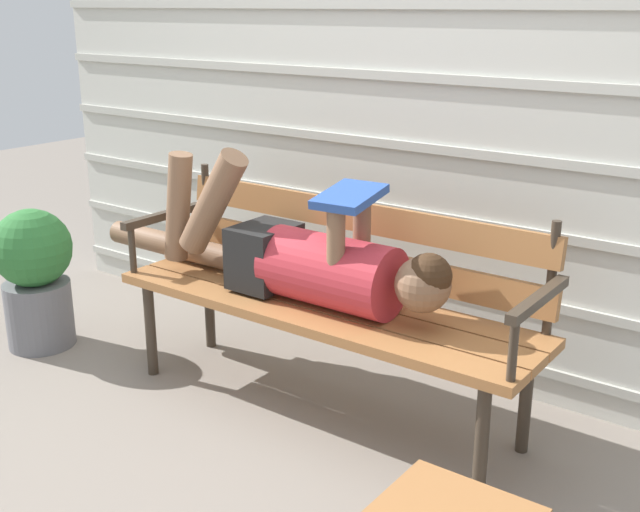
{
  "coord_description": "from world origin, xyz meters",
  "views": [
    {
      "loc": [
        1.59,
        -2.04,
        1.48
      ],
      "look_at": [
        0.0,
        0.12,
        0.61
      ],
      "focal_mm": 44.02,
      "sensor_mm": 36.0,
      "label": 1
    }
  ],
  "objects": [
    {
      "name": "ground_plane",
      "position": [
        0.0,
        0.0,
        0.0
      ],
      "size": [
        12.0,
        12.0,
        0.0
      ],
      "primitive_type": "plane",
      "color": "gray"
    },
    {
      "name": "house_siding",
      "position": [
        0.0,
        0.7,
        1.21
      ],
      "size": [
        4.04,
        0.08,
        2.42
      ],
      "color": "beige",
      "rests_on": "ground"
    },
    {
      "name": "park_bench",
      "position": [
        0.0,
        0.19,
        0.47
      ],
      "size": [
        1.68,
        0.46,
        0.82
      ],
      "color": "#9E6638",
      "rests_on": "ground"
    },
    {
      "name": "reclining_person",
      "position": [
        -0.1,
        0.12,
        0.59
      ],
      "size": [
        1.71,
        0.27,
        0.54
      ],
      "color": "#B72D38"
    },
    {
      "name": "potted_plant",
      "position": [
        -1.37,
        -0.15,
        0.34
      ],
      "size": [
        0.35,
        0.35,
        0.63
      ],
      "color": "slate",
      "rests_on": "ground"
    }
  ]
}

